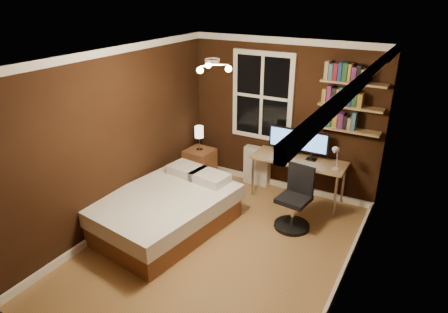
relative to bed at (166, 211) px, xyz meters
The scene contains 23 objects.
floor 0.94m from the bed, ahead, with size 4.20×4.20×0.00m, color brown.
wall_back 2.41m from the bed, 66.16° to the left, with size 3.20×0.04×2.50m, color black.
wall_left 1.20m from the bed, behind, with size 0.04×4.20×2.50m, color black.
wall_right 2.68m from the bed, ahead, with size 0.04×4.20×2.50m, color black.
ceiling 2.39m from the bed, ahead, with size 3.20×4.20×0.02m, color white.
window 2.42m from the bed, 74.69° to the left, with size 1.06×0.06×1.46m, color white.
door 3.06m from the bed, 33.21° to the right, with size 0.03×0.82×2.05m, color black, non-canonical shape.
ceiling_fixture 2.31m from the bed, 11.16° to the right, with size 0.44×0.44×0.18m, color beige, non-canonical shape.
bookshelf_lower 2.91m from the bed, 43.96° to the left, with size 0.92×0.22×0.03m, color tan.
books_row_lower 2.95m from the bed, 43.96° to the left, with size 0.48×0.16×0.23m, color maroon, non-canonical shape.
bookshelf_middle 3.04m from the bed, 43.96° to the left, with size 0.92×0.22×0.03m, color tan.
books_row_middle 3.10m from the bed, 43.96° to the left, with size 0.54×0.16×0.23m, color navy, non-canonical shape.
bookshelf_upper 3.21m from the bed, 43.96° to the left, with size 0.92×0.22×0.03m, color tan.
books_row_upper 3.28m from the bed, 43.96° to the left, with size 0.60×0.16×0.23m, color #214F2C, non-canonical shape.
bed is the anchor object (origin of this frame).
nightstand 1.62m from the bed, 105.27° to the left, with size 0.45×0.45×0.57m, color brown.
bedside_lamp 1.70m from the bed, 105.27° to the left, with size 0.15×0.15×0.43m, color white, non-canonical shape.
radiator 1.98m from the bed, 74.50° to the left, with size 0.45×0.16×0.68m, color beige.
desk 2.20m from the bed, 52.57° to the left, with size 1.47×0.55×0.70m.
monitor_left 2.18m from the bed, 60.15° to the left, with size 0.50×0.12×0.47m, color black, non-canonical shape.
monitor_right 2.43m from the bed, 50.32° to the left, with size 0.50×0.12×0.47m, color black, non-canonical shape.
desk_lamp 2.56m from the bed, 38.93° to the left, with size 0.14×0.32×0.44m, color silver, non-canonical shape.
office_chair 1.82m from the bed, 30.84° to the left, with size 0.51×0.51×0.92m.
Camera 1 is at (2.20, -3.78, 3.21)m, focal length 32.00 mm.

